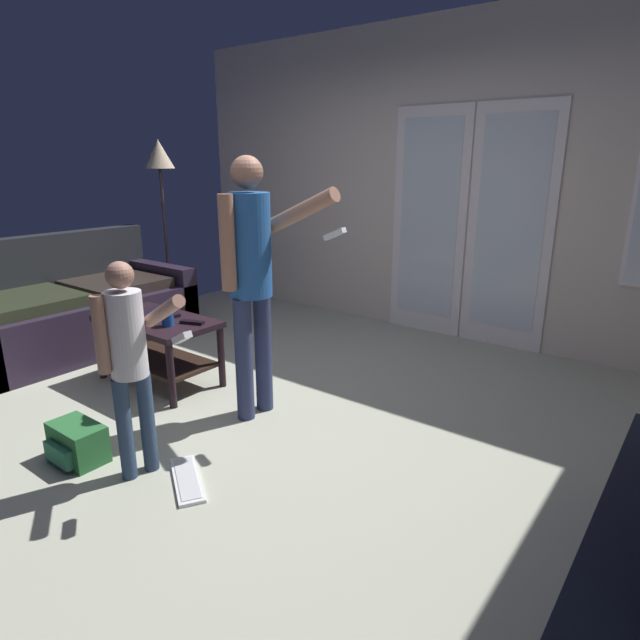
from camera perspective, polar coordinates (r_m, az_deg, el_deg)
ground_plane at (r=3.56m, az=-8.41°, el=-10.10°), size 5.36×4.87×0.02m
wall_back_with_doors at (r=5.10m, az=11.99°, el=13.83°), size 5.36×0.09×2.80m
leather_couch at (r=5.12m, az=-25.00°, el=0.80°), size 0.98×1.92×0.96m
coffee_table at (r=4.05m, az=-16.93°, el=-1.70°), size 0.91×0.51×0.49m
person_adult at (r=3.24m, az=-7.25°, el=5.68°), size 0.71×0.44×1.61m
person_child at (r=2.78m, az=-19.72°, el=-3.26°), size 0.52×0.30×1.13m
floor_lamp at (r=5.94m, az=-16.76°, el=15.50°), size 0.30×0.30×1.79m
backpack at (r=3.27m, az=-24.56°, el=-11.86°), size 0.33×0.23×0.21m
loose_keyboard at (r=2.94m, az=-14.02°, el=-16.20°), size 0.44×0.34×0.02m
laptop_closed at (r=4.08m, az=-17.29°, el=0.58°), size 0.35×0.30×0.03m
cup_near_edge at (r=3.80m, az=-15.99°, el=0.16°), size 0.08×0.08×0.11m
tv_remote_black at (r=3.81m, az=-13.52°, el=-0.24°), size 0.18×0.11×0.02m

